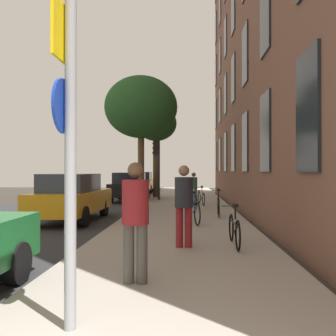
# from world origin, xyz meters

# --- Properties ---
(ground_plane) EXTENTS (41.80, 41.80, 0.00)m
(ground_plane) POSITION_xyz_m (-2.40, 15.00, 0.00)
(ground_plane) COLOR #332D28
(road_asphalt) EXTENTS (7.00, 38.00, 0.01)m
(road_asphalt) POSITION_xyz_m (-4.50, 15.00, 0.01)
(road_asphalt) COLOR #2D2D30
(road_asphalt) RESTS_ON ground
(sidewalk) EXTENTS (4.20, 38.00, 0.12)m
(sidewalk) POSITION_xyz_m (1.10, 15.00, 0.06)
(sidewalk) COLOR #9E9389
(sidewalk) RESTS_ON ground
(sign_post) EXTENTS (0.16, 0.60, 3.38)m
(sign_post) POSITION_xyz_m (0.06, 2.57, 2.10)
(sign_post) COLOR gray
(sign_post) RESTS_ON sidewalk
(traffic_light) EXTENTS (0.43, 0.24, 3.32)m
(traffic_light) POSITION_xyz_m (-0.44, 19.12, 2.40)
(traffic_light) COLOR black
(traffic_light) RESTS_ON sidewalk
(tree_near) EXTENTS (3.14, 3.14, 5.70)m
(tree_near) POSITION_xyz_m (-0.74, 14.61, 4.45)
(tree_near) COLOR brown
(tree_near) RESTS_ON sidewalk
(tree_far) EXTENTS (2.53, 2.53, 5.60)m
(tree_far) POSITION_xyz_m (-0.68, 21.35, 4.54)
(tree_far) COLOR #4C3823
(tree_far) RESTS_ON sidewalk
(bicycle_0) EXTENTS (0.42, 1.66, 0.92)m
(bicycle_0) POSITION_xyz_m (2.28, 6.84, 0.48)
(bicycle_0) COLOR black
(bicycle_0) RESTS_ON sidewalk
(bicycle_1) EXTENTS (0.54, 1.72, 0.99)m
(bicycle_1) POSITION_xyz_m (1.44, 10.16, 0.51)
(bicycle_1) COLOR black
(bicycle_1) RESTS_ON sidewalk
(bicycle_2) EXTENTS (0.42, 1.72, 0.98)m
(bicycle_2) POSITION_xyz_m (2.37, 12.05, 0.50)
(bicycle_2) COLOR black
(bicycle_2) RESTS_ON sidewalk
(bicycle_3) EXTENTS (0.54, 1.57, 0.90)m
(bicycle_3) POSITION_xyz_m (1.47, 13.64, 0.47)
(bicycle_3) COLOR black
(bicycle_3) RESTS_ON sidewalk
(bicycle_4) EXTENTS (0.44, 1.68, 0.90)m
(bicycle_4) POSITION_xyz_m (1.92, 16.42, 0.47)
(bicycle_4) COLOR black
(bicycle_4) RESTS_ON sidewalk
(pedestrian_0) EXTENTS (0.47, 0.47, 1.74)m
(pedestrian_0) POSITION_xyz_m (0.53, 4.14, 1.11)
(pedestrian_0) COLOR #4C4742
(pedestrian_0) RESTS_ON sidewalk
(pedestrian_1) EXTENTS (0.55, 0.55, 1.73)m
(pedestrian_1) POSITION_xyz_m (1.20, 6.64, 1.11)
(pedestrian_1) COLOR maroon
(pedestrian_1) RESTS_ON sidewalk
(pedestrian_2) EXTENTS (0.45, 0.45, 1.53)m
(pedestrian_2) POSITION_xyz_m (1.55, 16.27, 0.99)
(pedestrian_2) COLOR #33594C
(pedestrian_2) RESTS_ON sidewalk
(car_1) EXTENTS (1.84, 4.32, 1.62)m
(car_1) POSITION_xyz_m (-2.70, 11.27, 0.84)
(car_1) COLOR orange
(car_1) RESTS_ON road_asphalt
(car_2) EXTENTS (1.89, 4.27, 1.62)m
(car_2) POSITION_xyz_m (-2.02, 19.61, 0.84)
(car_2) COLOR black
(car_2) RESTS_ON road_asphalt
(car_3) EXTENTS (1.88, 4.15, 1.62)m
(car_3) POSITION_xyz_m (-2.42, 27.94, 0.84)
(car_3) COLOR orange
(car_3) RESTS_ON road_asphalt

